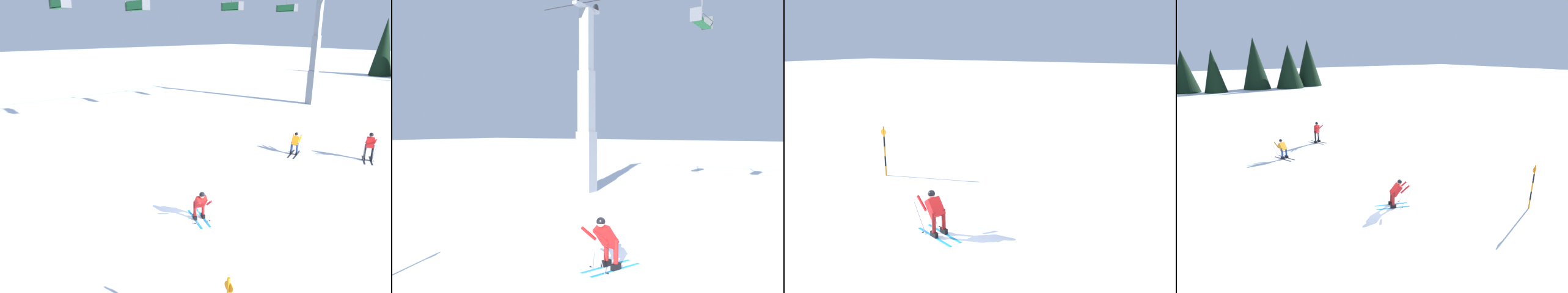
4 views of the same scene
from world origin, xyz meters
TOP-DOWN VIEW (x-y plane):
  - ground_plane at (0.00, 0.00)m, footprint 260.00×260.00m
  - skier_carving_main at (-0.17, -1.22)m, footprint 1.09×1.76m
  - lift_tower_near at (-7.68, 9.99)m, footprint 0.90×2.59m
  - chairlift_seat_nearest at (-1.12, 9.99)m, footprint 0.61×1.95m

SIDE VIEW (x-z plane):
  - ground_plane at x=0.00m, z-range 0.00..0.00m
  - skier_carving_main at x=-0.17m, z-range 0.03..1.55m
  - lift_tower_near at x=-7.68m, z-range -0.99..10.03m
  - chairlift_seat_nearest at x=-1.12m, z-range 7.91..10.14m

